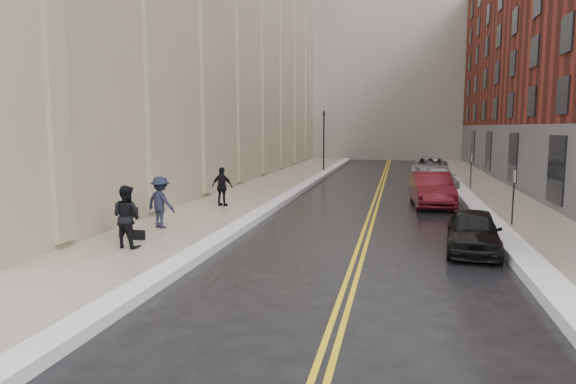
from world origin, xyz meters
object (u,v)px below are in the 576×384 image
at_px(car_black, 473,231).
at_px(car_maroon, 431,189).
at_px(car_silver_near, 439,179).
at_px(pedestrian_c, 222,187).
at_px(car_silver_far, 430,168).
at_px(pedestrian_b, 161,202).
at_px(pedestrian_a, 126,217).
at_px(pedestrian_main, 125,215).

bearing_deg(car_black, car_maroon, 99.64).
bearing_deg(car_silver_near, pedestrian_c, -140.06).
xyz_separation_m(car_black, car_silver_far, (0.01, 23.66, 0.13)).
distance_m(car_black, car_silver_far, 23.66).
distance_m(car_black, pedestrian_b, 10.91).
bearing_deg(car_silver_far, car_maroon, -88.98).
relative_size(car_maroon, pedestrian_c, 2.73).
bearing_deg(pedestrian_a, pedestrian_b, -71.92).
height_order(car_silver_far, pedestrian_main, pedestrian_main).
height_order(car_black, pedestrian_c, pedestrian_c).
relative_size(car_black, pedestrian_c, 2.12).
relative_size(car_silver_near, pedestrian_main, 2.83).
relative_size(car_black, car_silver_far, 0.68).
distance_m(car_silver_near, car_silver_far, 7.42).
distance_m(car_black, pedestrian_c, 12.14).
height_order(car_silver_far, pedestrian_c, pedestrian_c).
height_order(pedestrian_a, pedestrian_b, pedestrian_a).
bearing_deg(car_maroon, pedestrian_a, -133.88).
distance_m(car_black, car_maroon, 9.46).
height_order(car_silver_near, pedestrian_c, pedestrian_c).
xyz_separation_m(car_maroon, pedestrian_b, (-10.15, -8.60, 0.28)).
bearing_deg(pedestrian_main, car_silver_near, -146.18).
bearing_deg(car_silver_far, pedestrian_b, -111.52).
bearing_deg(car_silver_near, car_silver_far, 87.38).
distance_m(car_silver_near, pedestrian_c, 14.52).
height_order(car_maroon, pedestrian_c, pedestrian_c).
xyz_separation_m(car_silver_far, pedestrian_a, (-10.50, -25.95, 0.33)).
relative_size(car_black, car_silver_near, 0.83).
xyz_separation_m(car_maroon, pedestrian_main, (-10.36, -10.76, 0.15)).
xyz_separation_m(car_silver_far, pedestrian_b, (-10.88, -22.84, 0.31)).
relative_size(pedestrian_a, pedestrian_b, 1.02).
bearing_deg(pedestrian_main, car_maroon, -157.57).
relative_size(car_black, pedestrian_main, 2.36).
bearing_deg(pedestrian_a, car_silver_far, -100.97).
xyz_separation_m(car_black, pedestrian_b, (-10.87, 0.82, 0.44)).
bearing_deg(pedestrian_main, pedestrian_a, 98.25).
bearing_deg(car_black, pedestrian_b, -179.05).
xyz_separation_m(pedestrian_b, pedestrian_c, (0.47, 5.43, -0.04)).
bearing_deg(pedestrian_b, pedestrian_a, 116.17).
distance_m(pedestrian_main, pedestrian_a, 1.14).
bearing_deg(car_black, car_silver_far, 95.26).
relative_size(car_maroon, pedestrian_b, 2.63).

